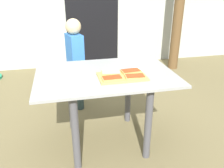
% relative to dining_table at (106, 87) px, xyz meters
% --- Properties ---
extents(ground_plane, '(16.00, 16.00, 0.00)m').
position_rel_dining_table_xyz_m(ground_plane, '(0.00, 0.00, -0.57)').
color(ground_plane, olive).
extents(house_door, '(0.90, 0.02, 2.00)m').
position_rel_dining_table_xyz_m(house_door, '(0.22, 2.27, 0.43)').
color(house_door, black).
rests_on(house_door, ground).
extents(dining_table, '(1.17, 0.80, 0.70)m').
position_rel_dining_table_xyz_m(dining_table, '(0.00, 0.00, 0.00)').
color(dining_table, '#979A97').
rests_on(dining_table, ground).
extents(cutting_board, '(0.39, 0.25, 0.02)m').
position_rel_dining_table_xyz_m(cutting_board, '(0.12, -0.12, 0.13)').
color(cutting_board, tan).
rests_on(cutting_board, dining_table).
extents(pizza_slice_far_right, '(0.17, 0.11, 0.02)m').
position_rel_dining_table_xyz_m(pizza_slice_far_right, '(0.21, -0.05, 0.15)').
color(pizza_slice_far_right, tan).
rests_on(pizza_slice_far_right, cutting_board).
extents(pizza_slice_near_right, '(0.17, 0.11, 0.02)m').
position_rel_dining_table_xyz_m(pizza_slice_near_right, '(0.21, -0.18, 0.15)').
color(pizza_slice_near_right, tan).
rests_on(pizza_slice_near_right, cutting_board).
extents(pizza_slice_near_left, '(0.17, 0.10, 0.02)m').
position_rel_dining_table_xyz_m(pizza_slice_near_left, '(0.02, -0.17, 0.15)').
color(pizza_slice_near_left, tan).
rests_on(pizza_slice_near_left, cutting_board).
extents(pizza_slice_far_left, '(0.17, 0.12, 0.02)m').
position_rel_dining_table_xyz_m(pizza_slice_far_left, '(0.04, -0.05, 0.15)').
color(pizza_slice_far_left, tan).
rests_on(pizza_slice_far_left, cutting_board).
extents(plate_white_left, '(0.21, 0.21, 0.01)m').
position_rel_dining_table_xyz_m(plate_white_left, '(-0.36, 0.12, 0.13)').
color(plate_white_left, white).
rests_on(plate_white_left, dining_table).
extents(plate_white_right, '(0.21, 0.21, 0.01)m').
position_rel_dining_table_xyz_m(plate_white_right, '(0.37, 0.07, 0.13)').
color(plate_white_right, white).
rests_on(plate_white_right, dining_table).
extents(child_left, '(0.20, 0.27, 1.06)m').
position_rel_dining_table_xyz_m(child_left, '(-0.20, 0.75, 0.04)').
color(child_left, '#314544').
rests_on(child_left, ground).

